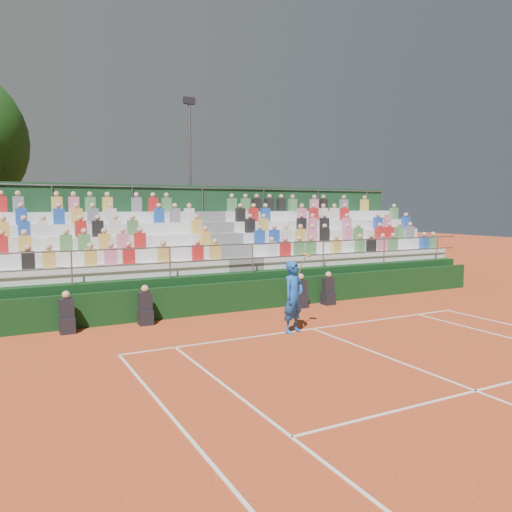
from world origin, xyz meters
TOP-DOWN VIEW (x-y plane):
  - ground at (0.00, 0.00)m, footprint 90.00×90.00m
  - courtside_wall at (0.00, 3.20)m, footprint 20.00×0.15m
  - line_officials at (-1.63, 2.75)m, footprint 9.23×0.40m
  - grandstand at (-0.02, 6.44)m, footprint 20.00×5.20m
  - tennis_player at (-0.70, -0.08)m, footprint 0.96×0.71m
  - floodlight_mast at (1.40, 13.72)m, footprint 0.60×0.25m

SIDE VIEW (x-z plane):
  - ground at x=0.00m, z-range 0.00..0.00m
  - line_officials at x=-1.63m, z-range -0.12..1.07m
  - courtside_wall at x=0.00m, z-range 0.00..1.00m
  - tennis_player at x=-0.70m, z-range -0.10..2.11m
  - grandstand at x=-0.02m, z-range -1.11..3.29m
  - floodlight_mast at x=1.40m, z-range 0.69..9.91m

